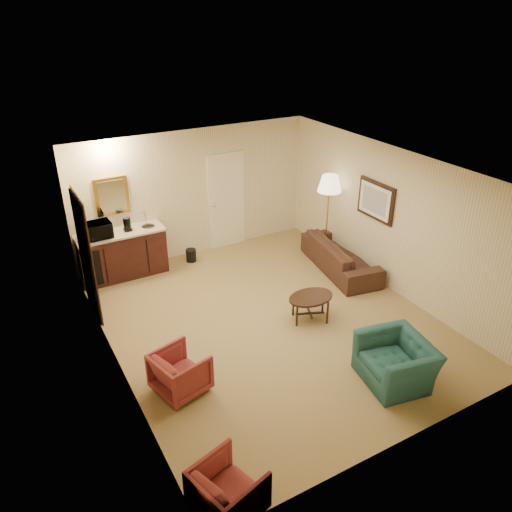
{
  "coord_description": "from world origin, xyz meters",
  "views": [
    {
      "loc": [
        -3.59,
        -5.94,
        4.77
      ],
      "look_at": [
        0.03,
        0.5,
        0.99
      ],
      "focal_mm": 35.0,
      "sensor_mm": 36.0,
      "label": 1
    }
  ],
  "objects_px": {
    "teal_armchair": "(397,355)",
    "floor_lamp": "(327,218)",
    "wetbar_cabinet": "(123,254)",
    "rose_chair_far": "(228,489)",
    "microwave": "(96,229)",
    "waste_bin": "(191,255)",
    "coffee_table": "(310,308)",
    "rose_chair_near": "(180,370)",
    "coffee_maker": "(127,224)",
    "sofa": "(341,251)"
  },
  "relations": [
    {
      "from": "floor_lamp",
      "to": "rose_chair_near",
      "type": "bearing_deg",
      "value": -150.84
    },
    {
      "from": "waste_bin",
      "to": "floor_lamp",
      "type": "bearing_deg",
      "value": -25.55
    },
    {
      "from": "waste_bin",
      "to": "coffee_maker",
      "type": "xyz_separation_m",
      "value": [
        -1.2,
        0.07,
        0.92
      ]
    },
    {
      "from": "coffee_table",
      "to": "floor_lamp",
      "type": "distance_m",
      "value": 2.44
    },
    {
      "from": "microwave",
      "to": "coffee_maker",
      "type": "bearing_deg",
      "value": 1.33
    },
    {
      "from": "rose_chair_near",
      "to": "coffee_maker",
      "type": "relative_size",
      "value": 2.54
    },
    {
      "from": "microwave",
      "to": "teal_armchair",
      "type": "bearing_deg",
      "value": -61.83
    },
    {
      "from": "rose_chair_near",
      "to": "rose_chair_far",
      "type": "xyz_separation_m",
      "value": [
        -0.25,
        -1.95,
        -0.01
      ]
    },
    {
      "from": "waste_bin",
      "to": "wetbar_cabinet",
      "type": "bearing_deg",
      "value": 176.36
    },
    {
      "from": "teal_armchair",
      "to": "floor_lamp",
      "type": "bearing_deg",
      "value": 168.44
    },
    {
      "from": "teal_armchair",
      "to": "rose_chair_near",
      "type": "xyz_separation_m",
      "value": [
        -2.69,
        1.26,
        -0.09
      ]
    },
    {
      "from": "rose_chair_far",
      "to": "floor_lamp",
      "type": "relative_size",
      "value": 0.37
    },
    {
      "from": "wetbar_cabinet",
      "to": "floor_lamp",
      "type": "bearing_deg",
      "value": -18.41
    },
    {
      "from": "microwave",
      "to": "sofa",
      "type": "bearing_deg",
      "value": -25.79
    },
    {
      "from": "rose_chair_far",
      "to": "teal_armchair",
      "type": "bearing_deg",
      "value": -92.33
    },
    {
      "from": "teal_armchair",
      "to": "floor_lamp",
      "type": "xyz_separation_m",
      "value": [
        1.41,
        3.55,
        0.46
      ]
    },
    {
      "from": "sofa",
      "to": "rose_chair_far",
      "type": "xyz_separation_m",
      "value": [
        -4.3,
        -3.67,
        -0.07
      ]
    },
    {
      "from": "coffee_table",
      "to": "waste_bin",
      "type": "relative_size",
      "value": 3.01
    },
    {
      "from": "teal_armchair",
      "to": "coffee_table",
      "type": "relative_size",
      "value": 1.25
    },
    {
      "from": "rose_chair_far",
      "to": "microwave",
      "type": "relative_size",
      "value": 1.25
    },
    {
      "from": "sofa",
      "to": "rose_chair_far",
      "type": "distance_m",
      "value": 5.65
    },
    {
      "from": "rose_chair_far",
      "to": "coffee_maker",
      "type": "bearing_deg",
      "value": -22.26
    },
    {
      "from": "microwave",
      "to": "coffee_maker",
      "type": "xyz_separation_m",
      "value": [
        0.58,
        0.04,
        -0.05
      ]
    },
    {
      "from": "sofa",
      "to": "coffee_table",
      "type": "height_order",
      "value": "sofa"
    },
    {
      "from": "wetbar_cabinet",
      "to": "microwave",
      "type": "distance_m",
      "value": 0.78
    },
    {
      "from": "coffee_table",
      "to": "coffee_maker",
      "type": "relative_size",
      "value": 2.97
    },
    {
      "from": "coffee_table",
      "to": "rose_chair_far",
      "type": "bearing_deg",
      "value": -137.87
    },
    {
      "from": "wetbar_cabinet",
      "to": "waste_bin",
      "type": "relative_size",
      "value": 6.27
    },
    {
      "from": "teal_armchair",
      "to": "coffee_table",
      "type": "distance_m",
      "value": 1.83
    },
    {
      "from": "wetbar_cabinet",
      "to": "waste_bin",
      "type": "distance_m",
      "value": 1.39
    },
    {
      "from": "rose_chair_near",
      "to": "coffee_table",
      "type": "height_order",
      "value": "rose_chair_near"
    },
    {
      "from": "teal_armchair",
      "to": "floor_lamp",
      "type": "relative_size",
      "value": 0.55
    },
    {
      "from": "teal_armchair",
      "to": "waste_bin",
      "type": "height_order",
      "value": "teal_armchair"
    },
    {
      "from": "sofa",
      "to": "coffee_table",
      "type": "distance_m",
      "value": 1.94
    },
    {
      "from": "coffee_table",
      "to": "coffee_maker",
      "type": "bearing_deg",
      "value": 125.18
    },
    {
      "from": "sofa",
      "to": "coffee_table",
      "type": "relative_size",
      "value": 2.59
    },
    {
      "from": "teal_armchair",
      "to": "waste_bin",
      "type": "distance_m",
      "value": 4.88
    },
    {
      "from": "coffee_table",
      "to": "wetbar_cabinet",
      "type": "bearing_deg",
      "value": 126.88
    },
    {
      "from": "teal_armchair",
      "to": "rose_chair_near",
      "type": "height_order",
      "value": "teal_armchair"
    },
    {
      "from": "sofa",
      "to": "floor_lamp",
      "type": "bearing_deg",
      "value": 4.71
    },
    {
      "from": "wetbar_cabinet",
      "to": "waste_bin",
      "type": "bearing_deg",
      "value": -3.64
    },
    {
      "from": "coffee_maker",
      "to": "sofa",
      "type": "bearing_deg",
      "value": -17.73
    },
    {
      "from": "floor_lamp",
      "to": "wetbar_cabinet",
      "type": "bearing_deg",
      "value": 161.59
    },
    {
      "from": "floor_lamp",
      "to": "coffee_maker",
      "type": "relative_size",
      "value": 6.73
    },
    {
      "from": "rose_chair_near",
      "to": "rose_chair_far",
      "type": "height_order",
      "value": "rose_chair_near"
    },
    {
      "from": "rose_chair_far",
      "to": "microwave",
      "type": "xyz_separation_m",
      "value": [
        0.07,
        5.46,
        0.77
      ]
    },
    {
      "from": "coffee_maker",
      "to": "microwave",
      "type": "bearing_deg",
      "value": -166.87
    },
    {
      "from": "teal_armchair",
      "to": "microwave",
      "type": "relative_size",
      "value": 1.84
    },
    {
      "from": "rose_chair_far",
      "to": "sofa",
      "type": "bearing_deg",
      "value": -65.04
    },
    {
      "from": "rose_chair_far",
      "to": "coffee_table",
      "type": "bearing_deg",
      "value": -63.4
    }
  ]
}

